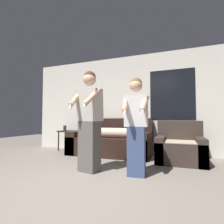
{
  "coord_description": "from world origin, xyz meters",
  "views": [
    {
      "loc": [
        1.27,
        -1.7,
        0.89
      ],
      "look_at": [
        0.22,
        1.08,
        1.03
      ],
      "focal_mm": 28.0,
      "sensor_mm": 36.0,
      "label": 1
    }
  ],
  "objects_px": {
    "side_table": "(69,133)",
    "person_right": "(136,125)",
    "person_left": "(89,120)",
    "couch": "(110,142)",
    "armchair": "(180,148)"
  },
  "relations": [
    {
      "from": "side_table",
      "to": "person_right",
      "type": "height_order",
      "value": "person_right"
    },
    {
      "from": "person_left",
      "to": "side_table",
      "type": "bearing_deg",
      "value": 133.14
    },
    {
      "from": "side_table",
      "to": "person_left",
      "type": "bearing_deg",
      "value": -46.86
    },
    {
      "from": "side_table",
      "to": "couch",
      "type": "bearing_deg",
      "value": -7.92
    },
    {
      "from": "armchair",
      "to": "side_table",
      "type": "xyz_separation_m",
      "value": [
        -3.1,
        0.41,
        0.2
      ]
    },
    {
      "from": "couch",
      "to": "person_left",
      "type": "distance_m",
      "value": 1.63
    },
    {
      "from": "armchair",
      "to": "side_table",
      "type": "height_order",
      "value": "armchair"
    },
    {
      "from": "couch",
      "to": "side_table",
      "type": "bearing_deg",
      "value": 172.08
    },
    {
      "from": "armchair",
      "to": "side_table",
      "type": "bearing_deg",
      "value": 172.44
    },
    {
      "from": "couch",
      "to": "armchair",
      "type": "bearing_deg",
      "value": -7.26
    },
    {
      "from": "couch",
      "to": "armchair",
      "type": "relative_size",
      "value": 2.16
    },
    {
      "from": "person_left",
      "to": "armchair",
      "type": "bearing_deg",
      "value": 40.98
    },
    {
      "from": "person_right",
      "to": "armchair",
      "type": "bearing_deg",
      "value": 61.63
    },
    {
      "from": "couch",
      "to": "side_table",
      "type": "relative_size",
      "value": 2.85
    },
    {
      "from": "couch",
      "to": "side_table",
      "type": "distance_m",
      "value": 1.43
    }
  ]
}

